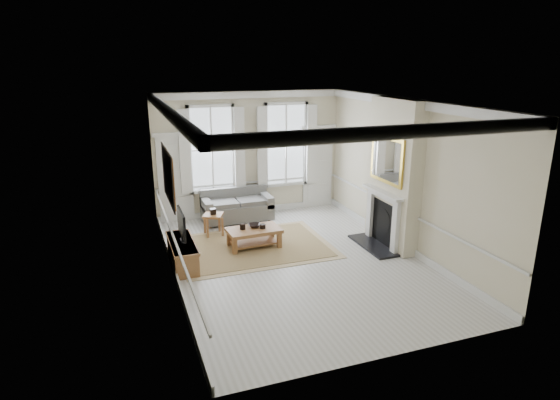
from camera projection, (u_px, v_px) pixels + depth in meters
name	position (u px, v px, depth m)	size (l,w,h in m)	color
floor	(297.00, 262.00, 10.11)	(7.20, 7.20, 0.00)	#B7B5AD
ceiling	(298.00, 102.00, 9.13)	(7.20, 7.20, 0.00)	white
back_wall	(249.00, 154.00, 12.87)	(5.20, 5.20, 0.00)	beige
left_wall	(169.00, 198.00, 8.78)	(7.20, 7.20, 0.00)	beige
right_wall	(406.00, 176.00, 10.45)	(7.20, 7.20, 0.00)	beige
window_left	(212.00, 149.00, 12.43)	(1.26, 0.20, 2.20)	#B2BCC6
window_right	(286.00, 145.00, 13.10)	(1.26, 0.20, 2.20)	#B2BCC6
door_left	(175.00, 180.00, 12.33)	(0.90, 0.08, 2.30)	silver
door_right	(318.00, 168.00, 13.65)	(0.90, 0.08, 2.30)	silver
painting	(168.00, 176.00, 8.97)	(0.05, 1.66, 1.06)	#B0651E
chimney_breast	(394.00, 174.00, 10.58)	(0.35, 1.70, 3.38)	beige
hearth	(373.00, 245.00, 10.92)	(0.55, 1.50, 0.05)	black
fireplace	(382.00, 216.00, 10.78)	(0.21, 1.45, 1.33)	silver
mirror	(387.00, 160.00, 10.41)	(0.06, 1.26, 1.06)	gold
sofa	(236.00, 207.00, 12.64)	(1.85, 0.90, 0.86)	slate
side_table	(213.00, 218.00, 11.51)	(0.59, 0.59, 0.55)	brown
rug	(254.00, 247.00, 10.89)	(3.50, 2.60, 0.02)	olive
coffee_table	(254.00, 232.00, 10.79)	(1.25, 0.77, 0.46)	brown
ceramic_pot_a	(243.00, 226.00, 10.71)	(0.13, 0.13, 0.13)	black
ceramic_pot_b	(263.00, 226.00, 10.77)	(0.14, 0.14, 0.10)	black
bowl	(255.00, 226.00, 10.86)	(0.29, 0.29, 0.07)	black
tv_stand	(182.00, 253.00, 9.88)	(0.47, 1.47, 0.52)	brown
tv	(182.00, 224.00, 9.70)	(0.08, 0.90, 0.68)	black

